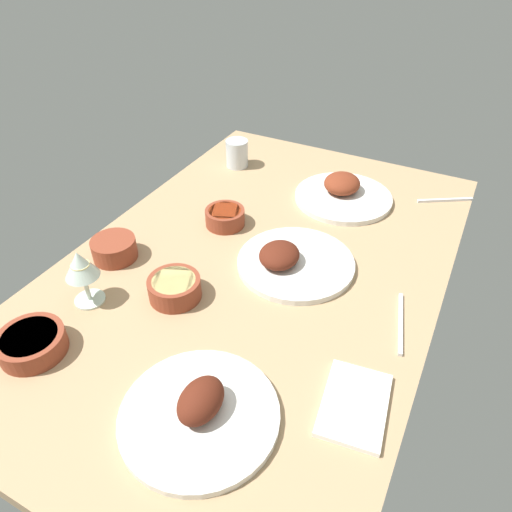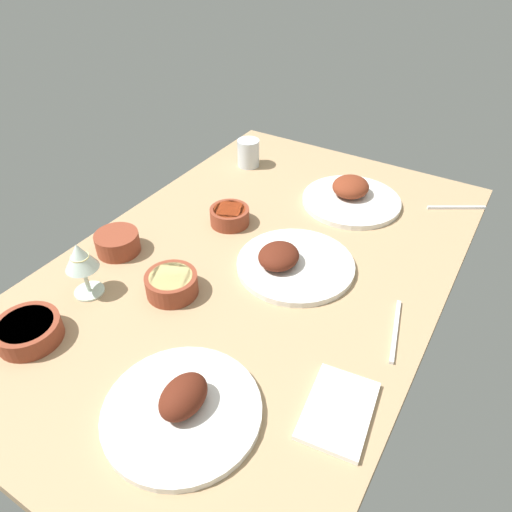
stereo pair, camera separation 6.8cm
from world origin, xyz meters
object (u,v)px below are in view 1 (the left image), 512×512
Objects in this scene: water_tumbler at (237,153)px; bowl_sauce at (225,217)px; plate_far_side at (343,193)px; folded_napkin at (354,404)px; bowl_soup at (32,343)px; bowl_pasta at (175,287)px; spoon_loose at (400,323)px; plate_near_viewer at (200,412)px; bowl_onions at (114,248)px; fork_loose at (445,200)px; plate_center_main at (291,261)px; wine_glass at (81,267)px.

bowl_sauce is at bearing -156.38° from water_tumbler.
plate_far_side is 1.72× the size of folded_napkin.
bowl_soup is 91.05cm from water_tumbler.
bowl_sauce is at bearing 139.32° from plate_far_side.
bowl_pasta is at bearing -171.37° from bowl_sauce.
spoon_loose is at bearing -106.62° from bowl_sauce.
plate_near_viewer is at bearing -153.97° from bowl_sauce.
bowl_onions reaches higher than bowl_pasta.
bowl_onions is 97.84cm from fork_loose.
bowl_sauce is (-28.81, 24.76, 0.65)cm from plate_far_side.
plate_center_main is 45.21cm from bowl_onions.
fork_loose is at bearing -33.70° from bowl_pasta.
spoon_loose is (9.97, -71.19, -2.55)cm from bowl_onions.
plate_near_viewer is at bearing 121.81° from folded_napkin.
bowl_pasta is at bearing 139.37° from plate_center_main.
folded_napkin is (-9.47, -46.37, -2.19)cm from bowl_pasta.
wine_glass is 0.81× the size of fork_loose.
plate_far_side is at bearing -95.93° from water_tumbler.
plate_far_side is at bearing -18.46° from bowl_pasta.
bowl_pasta is 87.42cm from fork_loose.
plate_near_viewer is 2.13× the size of bowl_soup.
wine_glass is at bearing 90.63° from folded_napkin.
bowl_pasta is (-31.19, -4.73, 0.16)cm from bowl_sauce.
bowl_sauce is at bearing 51.49° from folded_napkin.
bowl_pasta is 1.08× the size of bowl_onions.
water_tumbler is at bearing 40.94° from spoon_loose.
fork_loose is at bearing -38.25° from wine_glass.
spoon_loose is at bearing -125.72° from water_tumbler.
bowl_sauce is at bearing 60.03° from spoon_loose.
bowl_sauce is (55.53, 27.12, 0.94)cm from plate_near_viewer.
water_tumbler is at bearing 84.07° from plate_far_side.
plate_far_side reaches higher than folded_napkin.
spoon_loose is (-57.51, -0.38, 0.00)cm from fork_loose.
folded_napkin is at bearing -138.32° from water_tumbler.
plate_near_viewer is 33.09cm from bowl_pasta.
bowl_soup is 0.73× the size of spoon_loose.
bowl_pasta reaches higher than spoon_loose.
water_tumbler is 0.53× the size of fork_loose.
plate_center_main reaches higher than bowl_soup.
water_tumbler reaches higher than bowl_sauce.
bowl_onions is at bearing 19.56° from wine_glass.
wine_glass is (16.75, 0.52, 7.43)cm from bowl_soup.
plate_far_side is at bearing -37.71° from bowl_onions.
plate_near_viewer reaches higher than folded_napkin.
plate_center_main is at bearing -109.59° from bowl_sauce.
plate_center_main is at bearing 179.03° from plate_far_side.
plate_near_viewer is 97.70cm from water_tumbler.
bowl_onions is at bearing 10.55° from bowl_soup.
plate_far_side is 2.60× the size of bowl_onions.
plate_near_viewer reaches higher than bowl_sauce.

